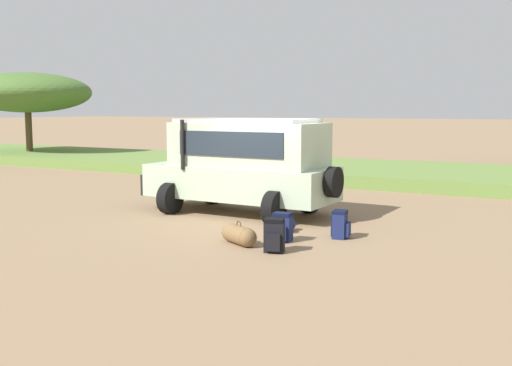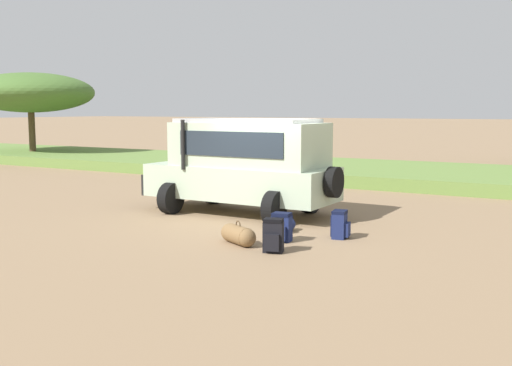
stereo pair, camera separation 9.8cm
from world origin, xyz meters
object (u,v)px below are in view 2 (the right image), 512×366
at_px(backpack_beside_front_wheel, 273,236).
at_px(acacia_tree_far_left, 30,93).
at_px(backpack_near_rear_wheel, 340,225).
at_px(duffel_bag_low_black_case, 282,226).
at_px(backpack_cluster_center, 282,228).
at_px(duffel_bag_soft_canvas, 238,235).
at_px(safari_vehicle, 244,164).

distance_m(backpack_beside_front_wheel, acacia_tree_far_left, 24.49).
xyz_separation_m(backpack_near_rear_wheel, duffel_bag_low_black_case, (-1.30, -0.11, -0.13)).
height_order(backpack_near_rear_wheel, acacia_tree_far_left, acacia_tree_far_left).
xyz_separation_m(backpack_near_rear_wheel, acacia_tree_far_left, (-21.68, 10.29, 3.25)).
relative_size(backpack_cluster_center, duffel_bag_soft_canvas, 0.63).
bearing_deg(backpack_near_rear_wheel, backpack_cluster_center, -136.19).
distance_m(backpack_cluster_center, backpack_near_rear_wheel, 1.27).
bearing_deg(duffel_bag_soft_canvas, safari_vehicle, 118.91).
bearing_deg(backpack_cluster_center, backpack_near_rear_wheel, 43.81).
bearing_deg(backpack_cluster_center, backpack_beside_front_wheel, -72.02).
xyz_separation_m(safari_vehicle, duffel_bag_low_black_case, (1.95, -1.67, -1.14)).
distance_m(safari_vehicle, duffel_bag_low_black_case, 2.81).
bearing_deg(safari_vehicle, duffel_bag_low_black_case, -40.50).
bearing_deg(backpack_near_rear_wheel, backpack_beside_front_wheel, -109.24).
height_order(backpack_cluster_center, duffel_bag_low_black_case, backpack_cluster_center).
bearing_deg(acacia_tree_far_left, backpack_near_rear_wheel, -25.39).
relative_size(duffel_bag_soft_canvas, acacia_tree_far_left, 0.13).
distance_m(duffel_bag_low_black_case, acacia_tree_far_left, 23.13).
xyz_separation_m(duffel_bag_low_black_case, acacia_tree_far_left, (-20.38, 10.40, 3.39)).
xyz_separation_m(backpack_beside_front_wheel, duffel_bag_soft_canvas, (-0.93, 0.26, -0.12)).
bearing_deg(safari_vehicle, acacia_tree_far_left, 154.64).
relative_size(safari_vehicle, duffel_bag_soft_canvas, 5.70).
xyz_separation_m(backpack_beside_front_wheel, backpack_cluster_center, (-0.29, 0.91, -0.02)).
distance_m(safari_vehicle, backpack_near_rear_wheel, 3.75).
height_order(duffel_bag_soft_canvas, acacia_tree_far_left, acacia_tree_far_left).
bearing_deg(acacia_tree_far_left, safari_vehicle, -25.36).
relative_size(backpack_near_rear_wheel, duffel_bag_soft_canvas, 0.62).
relative_size(backpack_beside_front_wheel, duffel_bag_soft_canvas, 0.68).
bearing_deg(backpack_cluster_center, duffel_bag_soft_canvas, -134.70).
xyz_separation_m(duffel_bag_soft_canvas, acacia_tree_far_left, (-20.13, 11.82, 3.35)).
relative_size(safari_vehicle, acacia_tree_far_left, 0.75).
bearing_deg(duffel_bag_low_black_case, backpack_beside_front_wheel, -67.90).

